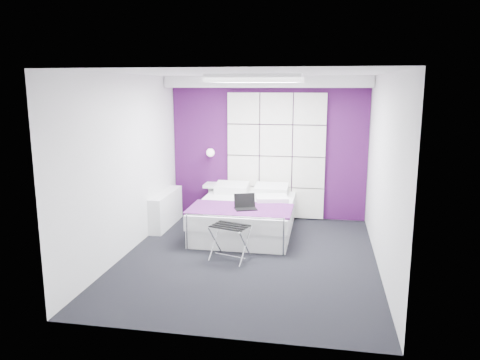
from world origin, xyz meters
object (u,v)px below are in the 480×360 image
(radiator, at_px, (166,209))
(nightstand, at_px, (218,185))
(laptop, at_px, (246,205))
(bed, at_px, (245,216))
(luggage_rack, at_px, (230,243))
(wall_lamp, at_px, (211,152))

(radiator, xyz_separation_m, nightstand, (0.78, 0.72, 0.31))
(radiator, relative_size, laptop, 3.63)
(bed, distance_m, laptop, 0.59)
(luggage_rack, bearing_deg, bed, 107.00)
(laptop, bearing_deg, radiator, 136.25)
(wall_lamp, relative_size, laptop, 0.45)
(wall_lamp, bearing_deg, laptop, -57.12)
(wall_lamp, distance_m, laptop, 1.76)
(nightstand, bearing_deg, luggage_rack, -72.80)
(radiator, distance_m, bed, 1.45)
(nightstand, distance_m, laptop, 1.55)
(laptop, bearing_deg, luggage_rack, -118.77)
(radiator, distance_m, luggage_rack, 2.01)
(bed, height_order, nightstand, bed)
(radiator, distance_m, laptop, 1.69)
(nightstand, height_order, laptop, laptop)
(nightstand, bearing_deg, laptop, -60.68)
(wall_lamp, height_order, laptop, wall_lamp)
(bed, xyz_separation_m, nightstand, (-0.66, 0.86, 0.32))
(radiator, relative_size, luggage_rack, 2.35)
(radiator, bearing_deg, wall_lamp, 49.90)
(nightstand, bearing_deg, wall_lamp, 164.08)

